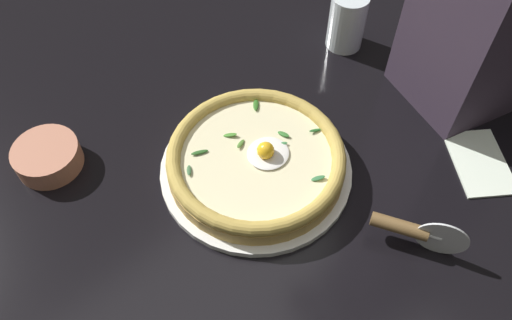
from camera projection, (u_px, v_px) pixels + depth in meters
ground_plane at (230, 173)px, 0.89m from camera, size 2.40×2.40×0.03m
pizza_plate at (256, 169)px, 0.87m from camera, size 0.33×0.33×0.01m
pizza at (256, 159)px, 0.85m from camera, size 0.30×0.30×0.06m
side_bowl at (48, 157)px, 0.87m from camera, size 0.11×0.11×0.04m
pizza_cutter at (413, 230)px, 0.76m from camera, size 0.08×0.13×0.08m
drinking_glass at (346, 24)px, 1.03m from camera, size 0.07×0.07×0.12m
folded_napkin at (480, 162)px, 0.88m from camera, size 0.16×0.17×0.01m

